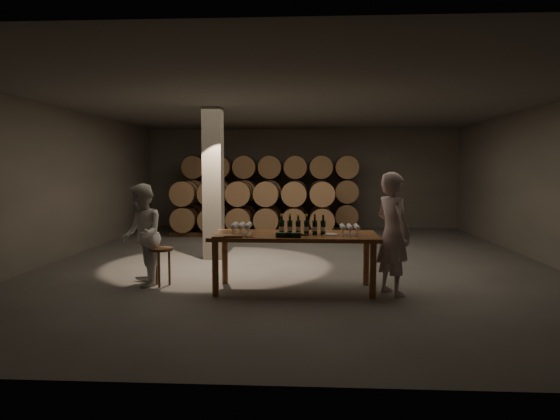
# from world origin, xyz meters

# --- Properties ---
(room) EXTENTS (12.00, 12.00, 12.00)m
(room) POSITION_xyz_m (-1.80, 0.20, 1.60)
(room) COLOR #53514E
(room) RESTS_ON ground
(tasting_table) EXTENTS (2.60, 1.10, 0.90)m
(tasting_table) POSITION_xyz_m (0.00, -2.50, 0.80)
(tasting_table) COLOR brown
(tasting_table) RESTS_ON ground
(barrel_stack_back) EXTENTS (5.48, 0.95, 2.31)m
(barrel_stack_back) POSITION_xyz_m (-0.96, 5.20, 1.20)
(barrel_stack_back) COLOR #502F1B
(barrel_stack_back) RESTS_ON ground
(barrel_stack_front) EXTENTS (4.70, 0.95, 1.57)m
(barrel_stack_front) POSITION_xyz_m (-1.35, 3.80, 0.83)
(barrel_stack_front) COLOR #502F1B
(barrel_stack_front) RESTS_ON ground
(bottle_cluster) EXTENTS (0.73, 0.23, 0.31)m
(bottle_cluster) POSITION_xyz_m (0.13, -2.51, 1.01)
(bottle_cluster) COLOR black
(bottle_cluster) RESTS_ON tasting_table
(lying_bottles) EXTENTS (0.48, 0.08, 0.08)m
(lying_bottles) POSITION_xyz_m (-0.06, -2.90, 0.94)
(lying_bottles) COLOR black
(lying_bottles) RESTS_ON tasting_table
(glass_cluster_left) EXTENTS (0.31, 0.42, 0.18)m
(glass_cluster_left) POSITION_xyz_m (-0.83, -2.58, 1.03)
(glass_cluster_left) COLOR silver
(glass_cluster_left) RESTS_ON tasting_table
(glass_cluster_right) EXTENTS (0.30, 0.41, 0.16)m
(glass_cluster_right) POSITION_xyz_m (0.86, -2.55, 1.02)
(glass_cluster_right) COLOR silver
(glass_cluster_right) RESTS_ON tasting_table
(plate) EXTENTS (0.25, 0.25, 0.01)m
(plate) POSITION_xyz_m (0.56, -2.57, 0.91)
(plate) COLOR silver
(plate) RESTS_ON tasting_table
(notebook_near) EXTENTS (0.30, 0.26, 0.03)m
(notebook_near) POSITION_xyz_m (-0.91, -2.89, 0.92)
(notebook_near) COLOR brown
(notebook_near) RESTS_ON tasting_table
(notebook_corner) EXTENTS (0.24, 0.29, 0.02)m
(notebook_corner) POSITION_xyz_m (-1.13, -2.91, 0.91)
(notebook_corner) COLOR brown
(notebook_corner) RESTS_ON tasting_table
(pen) EXTENTS (0.15, 0.02, 0.01)m
(pen) POSITION_xyz_m (-0.67, -2.92, 0.91)
(pen) COLOR black
(pen) RESTS_ON tasting_table
(stool) EXTENTS (0.38, 0.38, 0.63)m
(stool) POSITION_xyz_m (-2.19, -2.32, 0.51)
(stool) COLOR #502F1B
(stool) RESTS_ON ground
(person_man) EXTENTS (0.73, 0.82, 1.88)m
(person_man) POSITION_xyz_m (1.51, -2.65, 0.94)
(person_man) COLOR beige
(person_man) RESTS_ON ground
(person_woman) EXTENTS (0.91, 1.00, 1.69)m
(person_woman) POSITION_xyz_m (-2.51, -2.33, 0.84)
(person_woman) COLOR white
(person_woman) RESTS_ON ground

